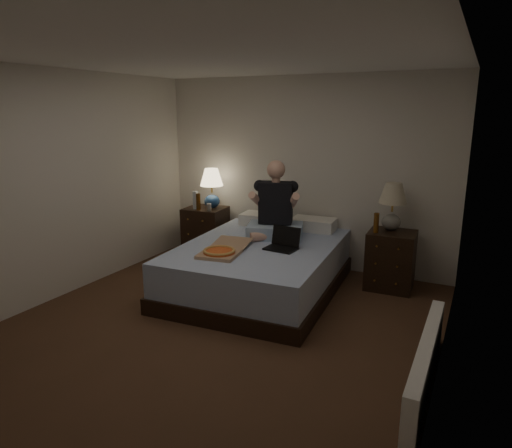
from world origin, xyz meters
The scene contains 18 objects.
floor centered at (0.00, 0.00, 0.00)m, with size 4.00×4.50×0.00m, color #533523.
ceiling centered at (0.00, 0.00, 2.50)m, with size 4.00×4.50×0.00m, color white.
wall_back centered at (0.00, 2.25, 1.25)m, with size 4.00×2.50×0.00m, color silver.
wall_left centered at (-2.00, 0.00, 1.25)m, with size 4.50×2.50×0.00m, color silver.
wall_right centered at (2.00, 0.00, 1.25)m, with size 4.50×2.50×0.00m, color silver.
bed centered at (-0.06, 1.12, 0.28)m, with size 1.65×2.21×0.55m, color #6080C1.
nightstand_left centered at (-1.33, 1.92, 0.36)m, with size 0.55×0.49×0.71m, color black.
nightstand_right centered at (1.29, 1.86, 0.34)m, with size 0.53×0.48×0.69m, color black.
lamp_left centered at (-1.23, 1.96, 0.99)m, with size 0.32×0.32×0.56m, color #244B85, non-canonical shape.
lamp_right centered at (1.25, 1.94, 0.97)m, with size 0.32×0.32×0.56m, color gray, non-canonical shape.
water_bottle centered at (-1.40, 1.79, 0.84)m, with size 0.07×0.07×0.25m, color white.
soda_can centered at (-1.17, 1.77, 0.76)m, with size 0.07×0.07×0.10m, color #A6A6A1.
beer_bottle_left centered at (-1.33, 1.76, 0.83)m, with size 0.06×0.06×0.23m, color #56300C.
beer_bottle_right centered at (1.12, 1.75, 0.80)m, with size 0.06×0.06×0.23m, color #5B340D.
person centered at (-0.04, 1.49, 1.02)m, with size 0.66×0.52×0.93m, color black, non-canonical shape.
laptop centered at (0.24, 1.04, 0.67)m, with size 0.34×0.28×0.24m, color black, non-canonical shape.
pizza_box centered at (-0.26, 0.55, 0.59)m, with size 0.40×0.76×0.08m, color tan, non-canonical shape.
radiator centered at (1.93, -0.09, 0.20)m, with size 0.10×1.60×0.40m, color white.
Camera 1 is at (2.18, -3.41, 2.05)m, focal length 32.00 mm.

